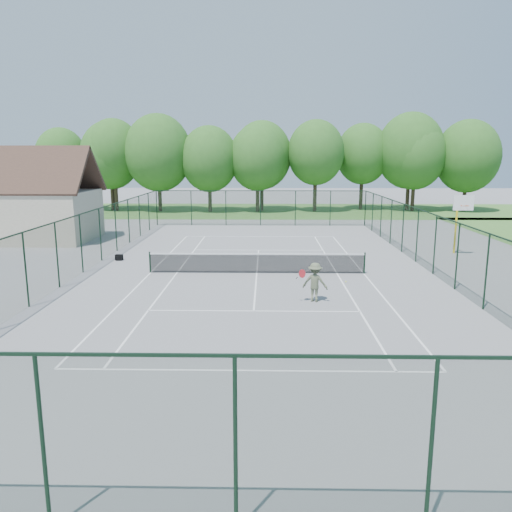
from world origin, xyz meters
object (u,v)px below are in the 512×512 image
object	(u,v)px
sports_bag_a	(119,257)
tennis_player	(315,282)
tennis_net	(257,262)
basketball_goal	(460,213)

from	to	relation	value
sports_bag_a	tennis_player	distance (m)	13.29
tennis_net	basketball_goal	xyz separation A→B (m)	(12.14, 5.15, 1.99)
tennis_net	sports_bag_a	world-z (taller)	tennis_net
tennis_player	basketball_goal	bearing A→B (deg)	46.48
tennis_net	tennis_player	world-z (taller)	tennis_player
sports_bag_a	tennis_player	xyz separation A→B (m)	(10.51, -8.11, 0.65)
tennis_net	sports_bag_a	distance (m)	8.61
basketball_goal	sports_bag_a	xyz separation A→B (m)	(-20.16, -2.05, -2.40)
sports_bag_a	basketball_goal	bearing A→B (deg)	17.61
tennis_net	tennis_player	distance (m)	5.60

